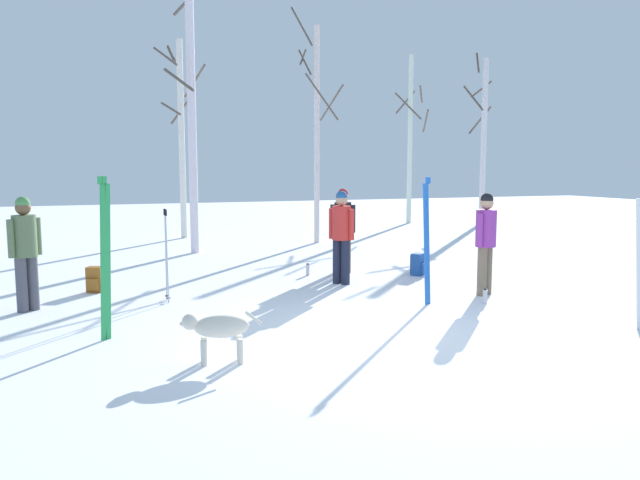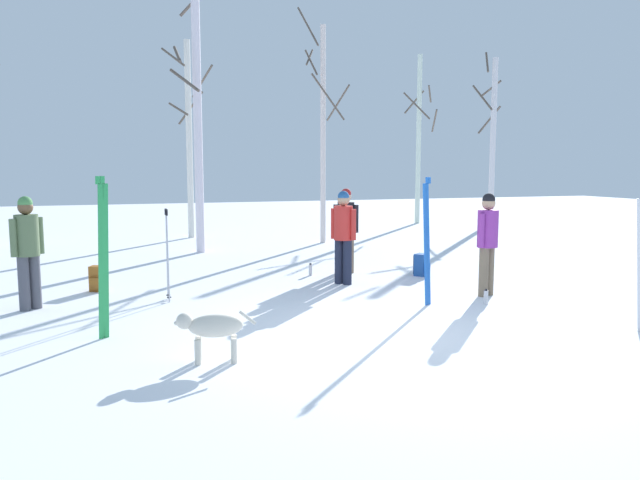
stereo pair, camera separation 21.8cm
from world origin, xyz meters
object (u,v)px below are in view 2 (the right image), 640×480
at_px(person_1, 343,231).
at_px(birch_tree_3, 189,136).
at_px(person_0, 488,238).
at_px(ski_pair_planted_1, 427,242).
at_px(backpack_1, 421,265).
at_px(birch_tree_4, 323,128).
at_px(ski_poles_0, 167,252).
at_px(birch_tree_6, 492,138).
at_px(water_bottle_0, 310,270).
at_px(birch_tree_5, 419,137).
at_px(person_2, 28,245).
at_px(water_bottle_1, 486,297).
at_px(ski_pair_planted_0, 103,259).
at_px(person_3, 346,225).
at_px(backpack_0, 98,279).
at_px(birch_tree_2, 197,114).
at_px(dog, 212,328).

distance_m(person_1, birch_tree_3, 8.90).
distance_m(person_0, ski_pair_planted_1, 1.36).
bearing_deg(backpack_1, birch_tree_4, 91.30).
bearing_deg(ski_poles_0, backpack_1, 8.13).
bearing_deg(person_0, birch_tree_6, 55.53).
distance_m(backpack_1, water_bottle_0, 2.20).
xyz_separation_m(backpack_1, birch_tree_5, (5.27, 10.17, 3.04)).
bearing_deg(person_2, ski_pair_planted_1, -16.26).
xyz_separation_m(ski_pair_planted_1, water_bottle_1, (0.93, -0.24, -0.88)).
bearing_deg(backpack_1, ski_pair_planted_1, -116.65).
bearing_deg(ski_pair_planted_0, person_2, 118.80).
bearing_deg(person_3, water_bottle_1, -73.00).
distance_m(person_0, backpack_0, 6.69).
distance_m(birch_tree_2, birch_tree_3, 3.41).
height_order(person_3, backpack_0, person_3).
distance_m(ski_pair_planted_0, birch_tree_3, 11.29).
xyz_separation_m(person_0, birch_tree_6, (7.51, 10.94, 2.22)).
xyz_separation_m(ski_pair_planted_0, water_bottle_0, (3.81, 3.41, -0.90)).
xyz_separation_m(backpack_0, backpack_1, (6.04, -0.46, 0.00)).
xyz_separation_m(dog, birch_tree_5, (10.03, 14.25, 2.87)).
relative_size(person_2, birch_tree_4, 0.26).
height_order(person_2, birch_tree_5, birch_tree_5).
height_order(ski_pair_planted_0, birch_tree_2, birch_tree_2).
bearing_deg(ski_pair_planted_1, dog, -154.39).
xyz_separation_m(ski_poles_0, birch_tree_6, (12.59, 9.62, 2.41)).
height_order(person_1, ski_pair_planted_1, ski_pair_planted_1).
relative_size(birch_tree_3, birch_tree_4, 0.90).
xyz_separation_m(water_bottle_0, birch_tree_2, (-1.62, 4.05, 3.32)).
bearing_deg(person_2, birch_tree_5, 41.52).
relative_size(dog, ski_pair_planted_1, 0.45).
xyz_separation_m(ski_pair_planted_0, birch_tree_3, (2.37, 10.84, 2.06)).
relative_size(backpack_0, birch_tree_6, 0.07).
relative_size(backpack_1, birch_tree_3, 0.07).
xyz_separation_m(water_bottle_0, birch_tree_4, (1.94, 4.91, 3.09)).
bearing_deg(water_bottle_0, birch_tree_3, 100.91).
distance_m(dog, birch_tree_2, 9.43).
xyz_separation_m(person_0, person_3, (-1.43, 2.83, 0.00)).
distance_m(dog, birch_tree_5, 17.66).
bearing_deg(ski_pair_planted_1, person_3, 92.01).
relative_size(person_3, ski_poles_0, 1.16).
bearing_deg(person_2, person_3, 14.59).
xyz_separation_m(birch_tree_2, birch_tree_3, (0.19, 3.39, -0.36)).
bearing_deg(person_1, water_bottle_1, -56.50).
distance_m(birch_tree_2, birch_tree_5, 10.46).
xyz_separation_m(person_3, ski_poles_0, (-3.65, -1.51, -0.19)).
height_order(ski_pair_planted_0, backpack_0, ski_pair_planted_0).
bearing_deg(birch_tree_4, birch_tree_6, 22.85).
relative_size(person_0, person_3, 1.00).
bearing_deg(ski_pair_planted_1, birch_tree_5, 62.75).
distance_m(person_0, person_3, 3.17).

